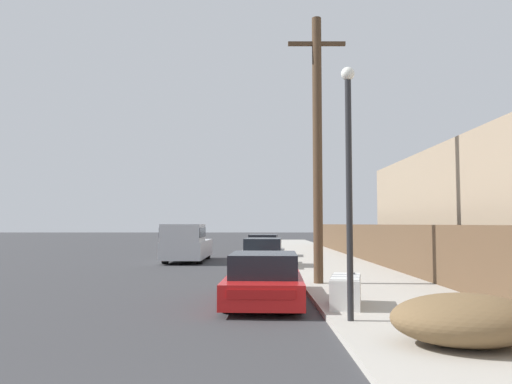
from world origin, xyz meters
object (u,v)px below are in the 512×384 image
at_px(car_parked_far, 266,247).
at_px(parked_sports_car_red, 266,280).
at_px(utility_pole, 319,145).
at_px(street_lamp, 351,172).
at_px(discarded_fridge, 348,291).
at_px(brush_pile, 467,320).
at_px(pickup_truck, 188,243).
at_px(car_parked_mid, 265,254).

bearing_deg(car_parked_far, parked_sports_car_red, -85.99).
bearing_deg(utility_pole, street_lamp, -91.35).
bearing_deg(car_parked_far, discarded_fridge, -80.10).
distance_m(parked_sports_car_red, brush_pile, 5.52).
relative_size(parked_sports_car_red, utility_pole, 0.55).
bearing_deg(pickup_truck, discarded_fridge, 111.90).
height_order(parked_sports_car_red, street_lamp, street_lamp).
relative_size(discarded_fridge, car_parked_mid, 0.39).
bearing_deg(pickup_truck, car_parked_far, -139.07).
relative_size(pickup_truck, brush_pile, 2.52).
relative_size(utility_pole, brush_pile, 3.76).
height_order(pickup_truck, utility_pole, utility_pole).
bearing_deg(street_lamp, brush_pile, -54.85).
bearing_deg(utility_pole, discarded_fridge, -88.95).
distance_m(discarded_fridge, utility_pole, 5.78).
relative_size(discarded_fridge, car_parked_far, 0.39).
distance_m(car_parked_mid, utility_pole, 7.80).
bearing_deg(parked_sports_car_red, car_parked_far, 91.63).
relative_size(parked_sports_car_red, street_lamp, 0.95).
height_order(parked_sports_car_red, car_parked_mid, car_parked_mid).
bearing_deg(car_parked_mid, utility_pole, -72.72).
bearing_deg(car_parked_mid, brush_pile, -75.21).
distance_m(discarded_fridge, street_lamp, 2.98).
distance_m(pickup_truck, street_lamp, 16.81).
bearing_deg(street_lamp, car_parked_far, 93.94).
relative_size(car_parked_mid, street_lamp, 0.88).
bearing_deg(discarded_fridge, pickup_truck, 123.61).
bearing_deg(street_lamp, pickup_truck, 108.48).
bearing_deg(utility_pole, car_parked_far, 96.27).
relative_size(car_parked_mid, brush_pile, 1.92).
height_order(parked_sports_car_red, pickup_truck, pickup_truck).
relative_size(discarded_fridge, pickup_truck, 0.30).
bearing_deg(car_parked_far, brush_pile, -77.92).
height_order(car_parked_far, brush_pile, car_parked_far).
distance_m(car_parked_far, street_lamp, 19.38).
height_order(parked_sports_car_red, utility_pole, utility_pole).
bearing_deg(street_lamp, parked_sports_car_red, 119.49).
xyz_separation_m(car_parked_mid, pickup_truck, (-3.85, 3.29, 0.34)).
bearing_deg(discarded_fridge, utility_pole, 103.40).
xyz_separation_m(parked_sports_car_red, car_parked_mid, (0.13, 9.77, 0.04)).
bearing_deg(car_parked_far, street_lamp, -81.18).
bearing_deg(utility_pole, car_parked_mid, 103.40).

